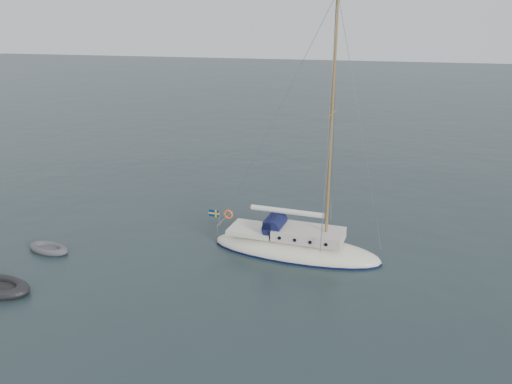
# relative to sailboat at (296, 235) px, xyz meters

# --- Properties ---
(ground) EXTENTS (300.00, 300.00, 0.00)m
(ground) POSITION_rel_sailboat_xyz_m (-2.97, -1.22, -1.10)
(ground) COLOR black
(ground) RESTS_ON ground
(sailboat) EXTENTS (10.19, 3.05, 14.51)m
(sailboat) POSITION_rel_sailboat_xyz_m (0.00, 0.00, 0.00)
(sailboat) COLOR silver
(sailboat) RESTS_ON ground
(dinghy) EXTENTS (2.72, 1.23, 0.39)m
(dinghy) POSITION_rel_sailboat_xyz_m (-13.68, -3.73, -0.93)
(dinghy) COLOR #4E4E53
(dinghy) RESTS_ON ground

